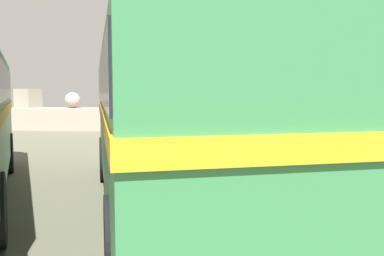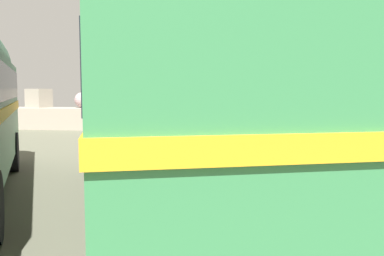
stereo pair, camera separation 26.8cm
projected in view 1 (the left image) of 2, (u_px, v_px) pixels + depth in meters
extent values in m
cube|color=#585947|center=(336.00, 188.00, 8.61)|extent=(32.00, 26.00, 0.02)
cube|color=gray|center=(279.00, 120.00, 20.25)|extent=(31.36, 1.80, 1.10)
cube|color=gray|center=(28.00, 98.00, 21.74)|extent=(1.22, 1.24, 0.98)
sphere|color=#AA8C8E|center=(73.00, 100.00, 21.48)|extent=(0.80, 0.80, 0.80)
cube|color=#A68692|center=(114.00, 101.00, 21.32)|extent=(0.87, 0.80, 0.77)
sphere|color=tan|center=(164.00, 101.00, 21.08)|extent=(0.71, 0.71, 0.71)
sphere|color=gray|center=(213.00, 96.00, 20.49)|extent=(1.26, 1.26, 1.26)
cube|color=gray|center=(280.00, 100.00, 19.66)|extent=(1.09, 1.14, 0.89)
cube|color=#A6868B|center=(340.00, 101.00, 19.87)|extent=(1.18, 1.18, 0.81)
cylinder|color=black|center=(106.00, 159.00, 9.21)|extent=(0.58, 1.00, 0.96)
cylinder|color=black|center=(203.00, 155.00, 9.70)|extent=(0.58, 1.00, 0.96)
cylinder|color=black|center=(119.00, 243.00, 4.15)|extent=(0.58, 1.00, 0.96)
cylinder|color=black|center=(320.00, 226.00, 4.65)|extent=(0.58, 1.00, 0.96)
cube|color=#337B48|center=(178.00, 117.00, 6.83)|extent=(5.00, 8.72, 2.10)
cylinder|color=#337B48|center=(177.00, 52.00, 6.74)|extent=(4.70, 8.34, 2.20)
cube|color=gold|center=(178.00, 114.00, 6.83)|extent=(5.08, 8.82, 0.20)
cube|color=black|center=(178.00, 81.00, 6.78)|extent=(4.93, 8.42, 0.64)
cube|color=silver|center=(147.00, 140.00, 11.05)|extent=(2.21, 0.89, 0.28)
cylinder|color=black|center=(7.00, 153.00, 10.09)|extent=(0.70, 0.98, 0.96)
cylinder|color=#5B5B60|center=(366.00, 56.00, 13.62)|extent=(0.14, 0.14, 6.23)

